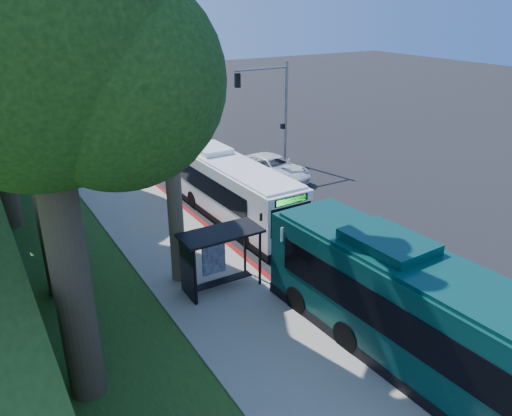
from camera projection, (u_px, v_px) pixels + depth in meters
ground at (316, 225)px, 25.75m from camera, size 140.00×140.00×0.00m
sidewalk at (185, 259)px, 22.26m from camera, size 4.50×70.00×0.12m
red_curb at (278, 286)px, 20.19m from camera, size 0.25×30.00×0.13m
grass_verge at (31, 246)px, 23.53m from camera, size 8.00×70.00×0.06m
bus_shelter at (214, 249)px, 19.35m from camera, size 3.20×1.51×2.55m
stop_sign_pole at (284, 254)px, 18.43m from camera, size 0.35×0.06×3.17m
traffic_signal_pole at (274, 101)px, 33.75m from camera, size 4.10×0.30×7.00m
tree_6 at (38, 51)px, 11.12m from camera, size 7.56×7.20×13.74m
white_bus at (227, 186)px, 26.39m from camera, size 2.66×11.46×3.40m
teal_bus at (434, 322)px, 14.81m from camera, size 3.48×13.24×3.91m
pickup at (273, 168)px, 32.11m from camera, size 3.37×5.77×1.51m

